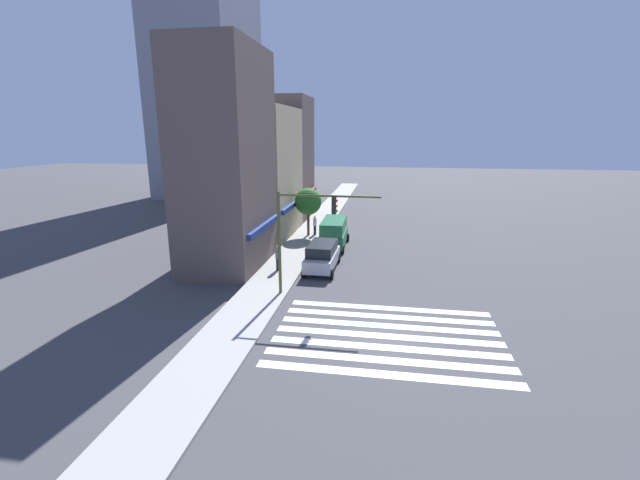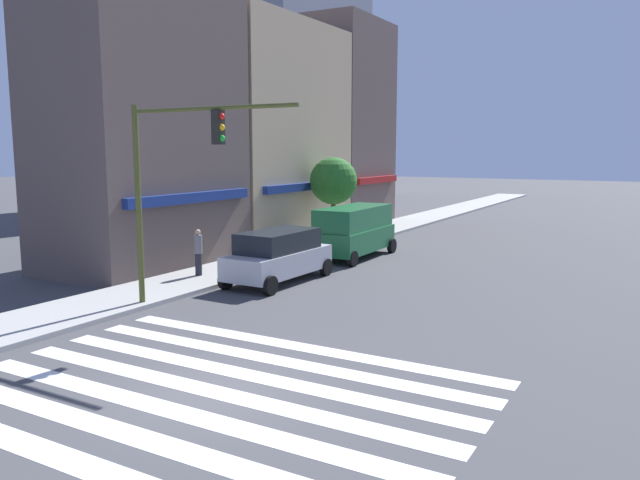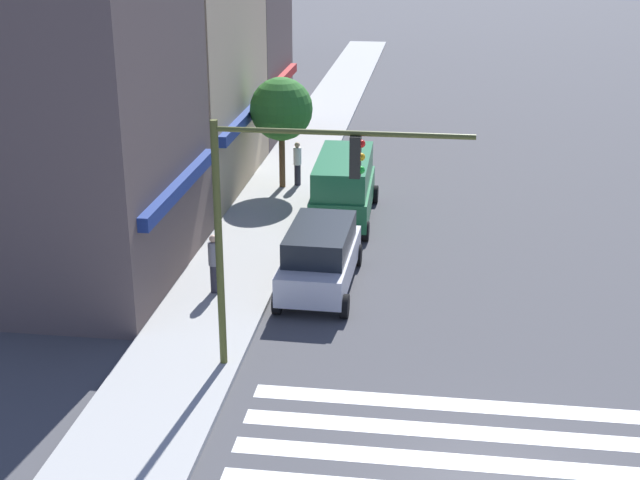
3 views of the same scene
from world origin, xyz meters
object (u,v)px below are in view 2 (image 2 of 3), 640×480
Objects in this scene: pedestrian_white_shirt at (346,224)px; pedestrian_grey_coat at (198,251)px; street_tree at (333,181)px; traffic_signal at (172,169)px; suv_silver at (278,255)px; van_green at (354,230)px.

pedestrian_grey_coat is at bearing -89.82° from pedestrian_white_shirt.
pedestrian_white_shirt is 2.32m from street_tree.
traffic_signal is 3.53× the size of pedestrian_grey_coat.
pedestrian_grey_coat is at bearing 110.90° from suv_silver.
pedestrian_white_shirt is (3.51, 2.24, -0.21)m from van_green.
pedestrian_white_shirt is at bearing 107.45° from pedestrian_grey_coat.
traffic_signal is 3.53× the size of pedestrian_white_shirt.
street_tree is at bearing 17.76° from suv_silver.
traffic_signal is 11.86m from van_green.
van_green is at bearing -1.41° from traffic_signal.
pedestrian_white_shirt is 0.40× the size of street_tree.
suv_silver is at bearing 178.66° from van_green.
street_tree reaches higher than pedestrian_white_shirt.
van_green is at bearing -138.61° from street_tree.
pedestrian_grey_coat is at bearing 156.68° from van_green.
street_tree is (9.43, 2.80, 2.26)m from suv_silver.
pedestrian_grey_coat is at bearing 32.79° from traffic_signal.
pedestrian_white_shirt is at bearing 14.14° from suv_silver.
pedestrian_grey_coat is (-7.31, 2.95, -0.21)m from van_green.
traffic_signal reaches higher than van_green.
suv_silver is at bearing -163.47° from street_tree.
van_green is at bearing 1.23° from suv_silver.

